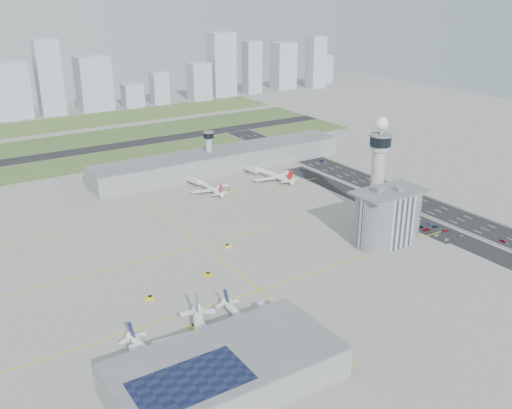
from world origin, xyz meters
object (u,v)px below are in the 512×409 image
car_lot_0 (447,240)px  jet_bridge_far_0 (188,180)px  tug_0 (194,326)px  car_hw_0 (503,241)px  jet_bridge_far_1 (245,169)px  tug_5 (262,179)px  admin_building (388,217)px  airplane_near_a (151,351)px  airplane_far_b (273,172)px  jet_bridge_near_1 (211,345)px  control_tower (379,165)px  car_lot_7 (446,230)px  tug_3 (227,246)px  car_hw_1 (385,189)px  airplane_near_c (242,315)px  car_lot_6 (461,236)px  car_lot_8 (435,227)px  car_lot_5 (401,219)px  car_lot_1 (437,235)px  car_lot_11 (410,216)px  car_lot_4 (413,225)px  car_lot_9 (431,224)px  tug_4 (229,191)px  airplane_near_b (200,333)px  jet_bridge_near_0 (140,371)px  airplane_far_a (210,185)px  car_lot_3 (420,227)px  secondary_tower (209,148)px  car_hw_4 (272,148)px  car_lot_2 (426,229)px  car_lot_10 (418,219)px  tug_1 (150,298)px

car_lot_0 → jet_bridge_far_0: bearing=25.1°
tug_0 → car_hw_0: tug_0 is taller
jet_bridge_far_1 → car_hw_0: bearing=6.3°
tug_5 → admin_building: bearing=7.7°
admin_building → airplane_near_a: admin_building is taller
airplane_far_b → jet_bridge_near_1: bearing=132.2°
control_tower → car_lot_7: size_ratio=15.19×
tug_3 → car_hw_1: (143.79, 22.29, -0.44)m
airplane_near_a → car_hw_1: airplane_near_a is taller
airplane_near_c → admin_building: bearing=107.7°
car_lot_6 → car_hw_0: size_ratio=1.05×
airplane_near_c → car_hw_1: airplane_near_c is taller
admin_building → car_lot_8: bearing=-2.8°
car_lot_5 → car_lot_8: bearing=-148.0°
tug_3 → car_lot_1: 123.18m
car_lot_11 → jet_bridge_far_0: bearing=39.9°
jet_bridge_near_1 → car_lot_5: (166.33, 56.91, -2.23)m
car_lot_4 → car_lot_9: 11.68m
tug_4 → car_lot_11: tug_4 is taller
airplane_near_a → car_lot_0: size_ratio=11.09×
airplane_near_a → airplane_near_b: 21.02m
admin_building → jet_bridge_far_1: (0.01, 154.00, -12.45)m
jet_bridge_near_0 → tug_5: size_ratio=3.92×
airplane_far_b → car_lot_9: bearing=-172.5°
car_lot_9 → car_hw_0: 42.38m
jet_bridge_far_1 → airplane_far_a: bearing=-70.9°
jet_bridge_near_1 → car_lot_11: jet_bridge_near_1 is taller
airplane_near_b → car_lot_4: size_ratio=11.92×
tug_0 → car_lot_3: tug_0 is taller
airplane_far_a → car_lot_4: 143.07m
secondary_tower → airplane_near_b: size_ratio=0.70×
car_lot_4 → car_hw_4: (26.46, 192.98, -0.04)m
secondary_tower → admin_building: admin_building is taller
airplane_far_a → car_lot_3: size_ratio=8.94×
admin_building → jet_bridge_near_0: size_ratio=3.00×
car_lot_8 → car_lot_3: bearing=69.7°
car_hw_1 → car_lot_7: bearing=-100.4°
car_lot_5 → car_lot_7: 28.77m
airplane_near_a → airplane_far_a: size_ratio=0.98×
tug_5 → car_lot_6: (42.29, -148.30, -0.48)m
control_tower → car_lot_8: control_tower is taller
airplane_near_b → admin_building: bearing=127.3°
jet_bridge_near_0 → car_lot_2: (196.88, 36.98, -2.19)m
airplane_near_c → car_lot_4: size_ratio=8.97×
jet_bridge_near_0 → jet_bridge_near_1: (30.00, 0.00, 0.00)m
car_lot_0 → car_hw_0: 31.85m
secondary_tower → car_lot_7: secondary_tower is taller
car_lot_10 → car_hw_1: car_lot_10 is taller
car_lot_1 → tug_1: bearing=74.9°
airplane_near_a → car_lot_9: size_ratio=9.82×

